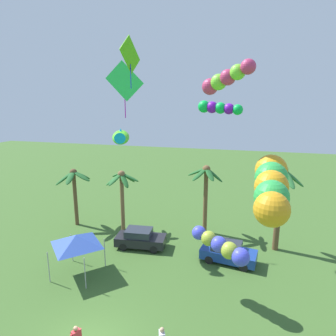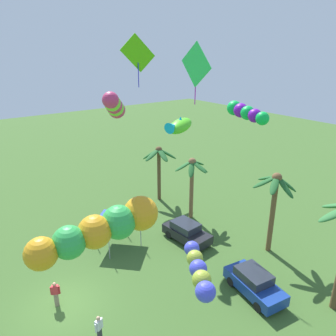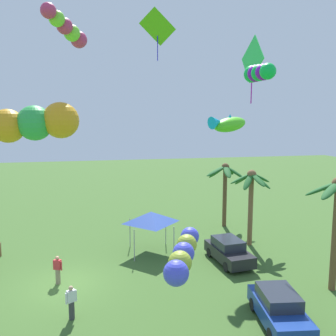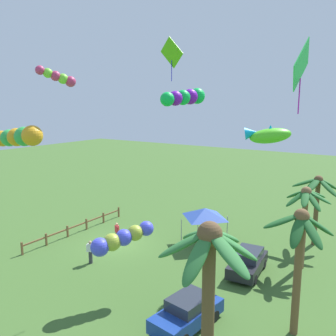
# 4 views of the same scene
# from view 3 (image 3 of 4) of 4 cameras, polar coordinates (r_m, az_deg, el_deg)

# --- Properties ---
(ground_plane) EXTENTS (120.00, 120.00, 0.00)m
(ground_plane) POSITION_cam_3_polar(r_m,az_deg,el_deg) (21.06, -16.42, -17.75)
(ground_plane) COLOR #3D6028
(palm_tree_2) EXTENTS (3.41, 3.55, 5.41)m
(palm_tree_2) POSITION_cam_3_polar(r_m,az_deg,el_deg) (29.66, 9.27, -1.62)
(palm_tree_2) COLOR brown
(palm_tree_2) RESTS_ON ground
(palm_tree_3) EXTENTS (3.01, 3.05, 5.50)m
(palm_tree_3) POSITION_cam_3_polar(r_m,az_deg,el_deg) (25.56, 13.46, -3.18)
(palm_tree_3) COLOR brown
(palm_tree_3) RESTS_ON ground
(parked_car_0) EXTENTS (4.11, 2.25, 1.51)m
(parked_car_0) POSITION_cam_3_polar(r_m,az_deg,el_deg) (17.32, 17.62, -20.95)
(parked_car_0) COLOR navy
(parked_car_0) RESTS_ON ground
(parked_car_1) EXTENTS (4.04, 2.06, 1.51)m
(parked_car_1) POSITION_cam_3_polar(r_m,az_deg,el_deg) (23.10, 9.85, -13.16)
(parked_car_1) COLOR black
(parked_car_1) RESTS_ON ground
(spectator_0) EXTENTS (0.38, 0.50, 1.59)m
(spectator_0) POSITION_cam_3_polar(r_m,az_deg,el_deg) (17.49, -15.48, -20.33)
(spectator_0) COLOR #38383D
(spectator_0) RESTS_ON ground
(spectator_1) EXTENTS (0.37, 0.50, 1.59)m
(spectator_1) POSITION_cam_3_polar(r_m,az_deg,el_deg) (20.94, -17.54, -15.52)
(spectator_1) COLOR gray
(spectator_1) RESTS_ON ground
(festival_tent) EXTENTS (2.86, 2.86, 2.85)m
(festival_tent) POSITION_cam_3_polar(r_m,az_deg,el_deg) (23.89, -2.81, -8.00)
(festival_tent) COLOR #9E9EA3
(festival_tent) RESTS_ON ground
(kite_tube_0) EXTENTS (1.22, 4.15, 1.37)m
(kite_tube_0) POSITION_cam_3_polar(r_m,az_deg,el_deg) (11.69, -23.69, 6.41)
(kite_tube_0) COLOR orange
(kite_fish_1) EXTENTS (2.16, 3.11, 1.31)m
(kite_fish_1) POSITION_cam_3_polar(r_m,az_deg,el_deg) (23.13, 9.75, 7.09)
(kite_fish_1) COLOR #51D222
(kite_tube_2) EXTENTS (3.36, 2.14, 1.45)m
(kite_tube_2) POSITION_cam_3_polar(r_m,az_deg,el_deg) (14.80, 2.40, -14.06)
(kite_tube_2) COLOR #4349E8
(kite_diamond_3) EXTENTS (0.40, 1.87, 2.66)m
(kite_diamond_3) POSITION_cam_3_polar(r_m,az_deg,el_deg) (19.31, -1.73, 21.97)
(kite_diamond_3) COLOR #51C00D
(kite_diamond_4) EXTENTS (3.21, 0.61, 4.45)m
(kite_diamond_4) POSITION_cam_3_polar(r_m,az_deg,el_deg) (24.38, 13.58, 16.79)
(kite_diamond_4) COLOR #29D74D
(kite_tube_5) EXTENTS (2.81, 1.05, 0.87)m
(kite_tube_5) POSITION_cam_3_polar(r_m,az_deg,el_deg) (15.83, 14.54, 14.78)
(kite_tube_5) COLOR #0DC043
(kite_tube_6) EXTENTS (1.90, 1.45, 1.13)m
(kite_tube_6) POSITION_cam_3_polar(r_m,az_deg,el_deg) (13.53, -16.22, 21.08)
(kite_tube_6) COLOR #C33261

